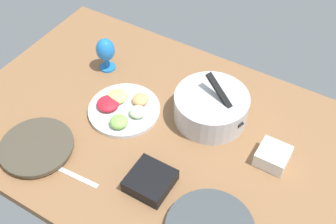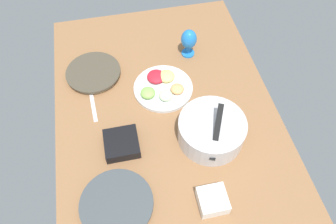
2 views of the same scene
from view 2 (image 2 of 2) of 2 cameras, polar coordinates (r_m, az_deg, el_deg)
The scene contains 9 objects.
ground_plane at distance 154.20cm, azimuth 0.03°, elevation -1.53°, with size 160.00×104.00×4.00cm, color #8C603D.
dinner_plate_left at distance 172.10cm, azimuth -12.91°, elevation 6.66°, with size 27.79×27.79×3.03cm.
dinner_plate_right at distance 133.98cm, azimuth -8.98°, elevation -15.69°, with size 29.11×29.11×2.93cm.
mixing_bowl at distance 142.96cm, azimuth 7.64°, elevation -3.11°, with size 30.07×29.36×18.91cm.
fruit_platter at distance 161.52cm, azimuth -0.95°, elevation 4.46°, with size 29.32×29.32×5.53cm.
hurricane_glass_blue at distance 173.15cm, azimuth 3.66°, elevation 12.44°, with size 8.32×8.32×15.93cm.
square_bowl_black at distance 143.73cm, azimuth -8.14°, elevation -5.45°, with size 14.86×14.86×5.00cm.
square_bowl_white at distance 132.22cm, azimuth 7.82°, elevation -15.04°, with size 11.13×11.13×6.04cm.
fork_by_left_plate at distance 160.17cm, azimuth -12.96°, elevation 0.95°, with size 18.00×1.80×0.60cm, color silver.
Camera 2 is at (83.10, -17.51, 126.71)cm, focal length 34.79 mm.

